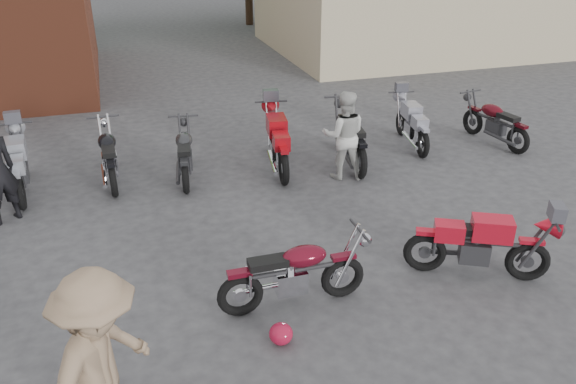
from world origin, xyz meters
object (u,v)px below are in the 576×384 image
object	(u,v)px
row_bike_1	(18,162)
row_bike_6	(412,122)
sportbike	(481,242)
row_bike_4	(278,139)
vintage_motorcycle	(296,269)
helmet	(281,334)
person_light	(344,135)
row_bike_5	(350,133)
person_tan	(103,369)
row_bike_2	(109,153)
row_bike_7	(495,120)
row_bike_3	(185,151)

from	to	relation	value
row_bike_1	row_bike_6	xyz separation A→B (m)	(7.97, -0.04, -0.03)
sportbike	row_bike_1	size ratio (longest dim) A/B	0.95
row_bike_4	vintage_motorcycle	bearing A→B (deg)	174.83
helmet	row_bike_1	size ratio (longest dim) A/B	0.14
helmet	person_light	distance (m)	4.97
vintage_motorcycle	row_bike_5	world-z (taller)	row_bike_5
vintage_motorcycle	person_tan	size ratio (longest dim) A/B	0.95
row_bike_1	row_bike_2	world-z (taller)	row_bike_1
sportbike	row_bike_5	bearing A→B (deg)	118.23
person_tan	row_bike_2	size ratio (longest dim) A/B	1.02
vintage_motorcycle	row_bike_7	world-z (taller)	vintage_motorcycle
row_bike_4	row_bike_7	bearing A→B (deg)	-82.75
helmet	person_tan	world-z (taller)	person_tan
vintage_motorcycle	row_bike_7	xyz separation A→B (m)	(6.05, 4.28, -0.00)
row_bike_1	row_bike_4	bearing A→B (deg)	-99.15
sportbike	row_bike_6	world-z (taller)	sportbike
vintage_motorcycle	person_tan	xyz separation A→B (m)	(-2.30, -1.60, 0.44)
row_bike_2	row_bike_6	size ratio (longest dim) A/B	1.03
sportbike	row_bike_1	distance (m)	8.02
helmet	person_light	xyz separation A→B (m)	(2.53, 4.22, 0.72)
row_bike_2	person_light	bearing A→B (deg)	-107.44
row_bike_3	helmet	bearing A→B (deg)	-167.56
person_tan	row_bike_4	world-z (taller)	person_tan
row_bike_6	row_bike_7	xyz separation A→B (m)	(1.81, -0.42, -0.00)
row_bike_1	row_bike_3	xyz separation A→B (m)	(2.97, -0.26, -0.03)
vintage_motorcycle	row_bike_3	world-z (taller)	vintage_motorcycle
row_bike_3	row_bike_5	distance (m)	3.33
sportbike	row_bike_4	size ratio (longest dim) A/B	0.89
helmet	row_bike_7	bearing A→B (deg)	37.44
sportbike	row_bike_7	size ratio (longest dim) A/B	1.01
row_bike_6	row_bike_7	world-z (taller)	row_bike_6
person_light	row_bike_5	size ratio (longest dim) A/B	0.79
person_light	person_tan	distance (m)	6.82
sportbike	row_bike_6	xyz separation A→B (m)	(1.59, 4.84, -0.00)
helmet	row_bike_2	distance (m)	5.71
person_light	row_bike_4	distance (m)	1.37
row_bike_2	row_bike_7	xyz separation A→B (m)	(8.21, -0.48, -0.02)
sportbike	row_bike_1	xyz separation A→B (m)	(-6.37, 4.87, 0.03)
row_bike_2	row_bike_6	distance (m)	6.39
vintage_motorcycle	person_light	bearing A→B (deg)	59.77
row_bike_1	person_light	bearing A→B (deg)	-106.15
row_bike_4	row_bike_6	size ratio (longest dim) A/B	1.13
person_light	row_bike_3	distance (m)	3.06
row_bike_2	row_bike_3	distance (m)	1.42
vintage_motorcycle	sportbike	distance (m)	2.64
row_bike_2	row_bike_1	bearing A→B (deg)	88.71
row_bike_2	row_bike_4	distance (m)	3.24
helmet	row_bike_5	size ratio (longest dim) A/B	0.13
person_light	row_bike_7	bearing A→B (deg)	-152.66
vintage_motorcycle	row_bike_5	size ratio (longest dim) A/B	0.88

